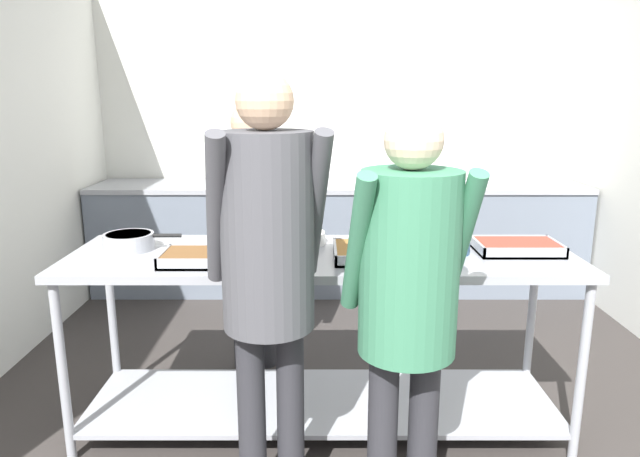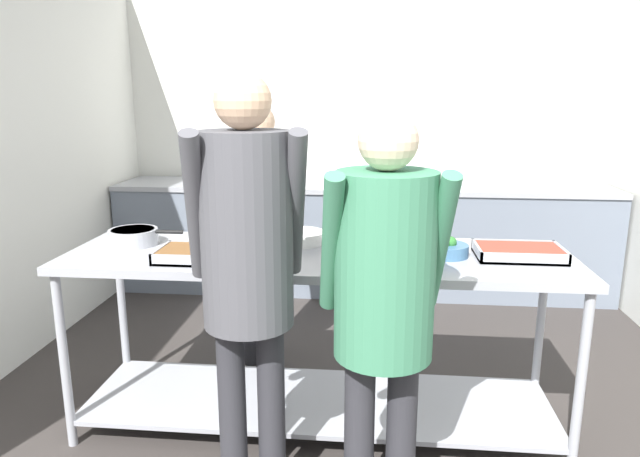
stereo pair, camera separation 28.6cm
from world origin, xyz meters
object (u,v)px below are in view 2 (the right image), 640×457
(sauce_pan, at_px, (134,236))
(serving_tray_vegetables, at_px, (206,254))
(serving_tray_roast, at_px, (373,254))
(water_bottle, at_px, (263,168))
(plate_stack, at_px, (300,237))
(broccoli_bowl, at_px, (446,249))
(cook_behind_counter, at_px, (259,209))
(serving_tray_greens, at_px, (519,252))
(guest_serving_left, at_px, (384,287))
(guest_serving_right, at_px, (247,252))

(sauce_pan, bearing_deg, serving_tray_vegetables, -27.11)
(serving_tray_roast, distance_m, water_bottle, 2.47)
(sauce_pan, distance_m, plate_stack, 0.86)
(broccoli_bowl, relative_size, water_bottle, 0.77)
(cook_behind_counter, bearing_deg, serving_tray_greens, -24.55)
(plate_stack, relative_size, broccoli_bowl, 1.29)
(serving_tray_vegetables, height_order, broccoli_bowl, broccoli_bowl)
(sauce_pan, relative_size, broccoli_bowl, 1.85)
(serving_tray_roast, distance_m, cook_behind_counter, 1.01)
(plate_stack, xyz_separation_m, guest_serving_left, (0.43, -0.90, 0.05))
(cook_behind_counter, height_order, water_bottle, cook_behind_counter)
(water_bottle, bearing_deg, sauce_pan, -96.93)
(serving_tray_vegetables, bearing_deg, cook_behind_counter, 83.89)
(guest_serving_left, xyz_separation_m, guest_serving_right, (-0.52, 0.08, 0.09))
(guest_serving_left, xyz_separation_m, water_bottle, (-1.02, 2.89, 0.05))
(broccoli_bowl, bearing_deg, serving_tray_vegetables, -171.19)
(serving_tray_vegetables, distance_m, plate_stack, 0.53)
(serving_tray_roast, height_order, guest_serving_right, guest_serving_right)
(serving_tray_greens, bearing_deg, broccoli_bowl, -178.92)
(serving_tray_greens, bearing_deg, serving_tray_vegetables, -172.97)
(guest_serving_left, relative_size, guest_serving_right, 0.93)
(serving_tray_vegetables, relative_size, guest_serving_right, 0.26)
(serving_tray_vegetables, bearing_deg, plate_stack, 41.82)
(serving_tray_vegetables, xyz_separation_m, guest_serving_right, (0.30, -0.46, 0.15))
(sauce_pan, bearing_deg, broccoli_bowl, -2.08)
(serving_tray_greens, xyz_separation_m, guest_serving_left, (-0.65, -0.72, 0.06))
(serving_tray_greens, bearing_deg, guest_serving_left, -131.79)
(guest_serving_right, xyz_separation_m, water_bottle, (-0.50, 2.81, -0.04))
(plate_stack, relative_size, serving_tray_roast, 0.64)
(serving_tray_roast, xyz_separation_m, guest_serving_right, (-0.47, -0.55, 0.15))
(cook_behind_counter, bearing_deg, guest_serving_right, -80.33)
(sauce_pan, xyz_separation_m, plate_stack, (0.85, 0.12, -0.02))
(serving_tray_greens, height_order, guest_serving_right, guest_serving_right)
(guest_serving_right, bearing_deg, water_bottle, 100.09)
(guest_serving_left, relative_size, cook_behind_counter, 1.00)
(serving_tray_roast, xyz_separation_m, cook_behind_counter, (-0.69, 0.73, 0.06))
(serving_tray_roast, bearing_deg, serving_tray_greens, 7.93)
(sauce_pan, bearing_deg, water_bottle, 83.07)
(broccoli_bowl, xyz_separation_m, serving_tray_greens, (0.34, 0.01, -0.01))
(serving_tray_greens, bearing_deg, sauce_pan, 178.48)
(guest_serving_left, bearing_deg, cook_behind_counter, 118.57)
(sauce_pan, height_order, cook_behind_counter, cook_behind_counter)
(plate_stack, xyz_separation_m, water_bottle, (-0.59, 2.00, 0.11))
(sauce_pan, height_order, water_bottle, water_bottle)
(serving_tray_vegetables, height_order, water_bottle, water_bottle)
(sauce_pan, bearing_deg, serving_tray_roast, -6.82)
(sauce_pan, xyz_separation_m, water_bottle, (0.26, 2.12, 0.09))
(serving_tray_roast, bearing_deg, serving_tray_vegetables, -173.77)
(broccoli_bowl, bearing_deg, serving_tray_roast, -165.61)
(serving_tray_vegetables, relative_size, guest_serving_left, 0.28)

